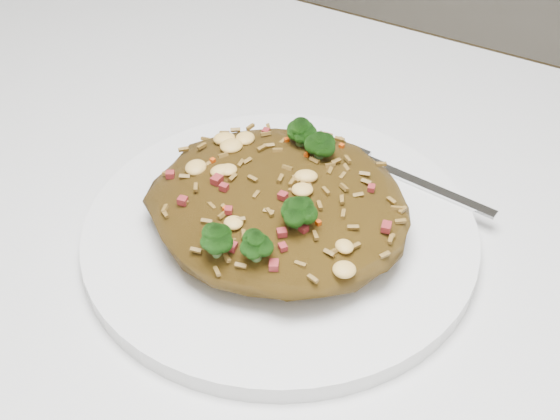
% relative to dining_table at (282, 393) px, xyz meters
% --- Properties ---
extents(dining_table, '(1.20, 0.80, 0.75)m').
position_rel_dining_table_xyz_m(dining_table, '(0.00, 0.00, 0.00)').
color(dining_table, silver).
rests_on(dining_table, ground).
extents(plate, '(0.28, 0.28, 0.01)m').
position_rel_dining_table_xyz_m(plate, '(-0.04, 0.06, 0.10)').
color(plate, white).
rests_on(plate, dining_table).
extents(fried_rice, '(0.19, 0.17, 0.06)m').
position_rel_dining_table_xyz_m(fried_rice, '(-0.04, 0.06, 0.13)').
color(fried_rice, brown).
rests_on(fried_rice, plate).
extents(fork, '(0.16, 0.03, 0.00)m').
position_rel_dining_table_xyz_m(fork, '(0.02, 0.15, 0.11)').
color(fork, silver).
rests_on(fork, plate).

